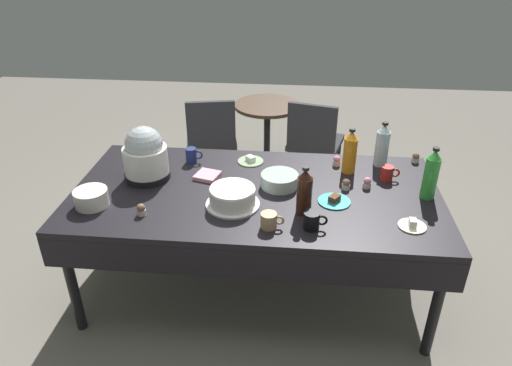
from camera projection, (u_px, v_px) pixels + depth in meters
name	position (u px, v px, depth m)	size (l,w,h in m)	color
ground	(256.00, 285.00, 3.18)	(9.00, 9.00, 0.00)	slate
potluck_table	(256.00, 199.00, 2.84)	(2.20, 1.10, 0.75)	black
frosted_layer_cake	(233.00, 197.00, 2.64)	(0.31, 0.31, 0.11)	silver
slow_cooker	(145.00, 155.00, 2.87)	(0.28, 0.28, 0.34)	black
glass_salad_bowl	(280.00, 180.00, 2.84)	(0.23, 0.23, 0.08)	#B2C6BC
ceramic_snack_bowl	(91.00, 198.00, 2.64)	(0.19, 0.19, 0.10)	silver
dessert_plate_coral	(144.00, 153.00, 3.23)	(0.14, 0.14, 0.05)	#E07266
dessert_plate_sage	(251.00, 160.00, 3.14)	(0.17, 0.17, 0.04)	#8CA87F
dessert_plate_teal	(334.00, 200.00, 2.69)	(0.19, 0.19, 0.04)	teal
dessert_plate_cream	(412.00, 225.00, 2.47)	(0.15, 0.15, 0.05)	beige
cupcake_rose	(337.00, 161.00, 3.09)	(0.05, 0.05, 0.07)	beige
cupcake_berry	(416.00, 158.00, 3.13)	(0.05, 0.05, 0.07)	beige
cupcake_vanilla	(367.00, 183.00, 2.83)	(0.05, 0.05, 0.07)	beige
cupcake_cocoa	(346.00, 184.00, 2.81)	(0.05, 0.05, 0.07)	beige
cupcake_lemon	(141.00, 210.00, 2.56)	(0.05, 0.05, 0.07)	beige
soda_bottle_water	(382.00, 145.00, 3.04)	(0.09, 0.09, 0.30)	silver
soda_bottle_orange_juice	(350.00, 152.00, 2.96)	(0.09, 0.09, 0.30)	orange
soda_bottle_cola	(304.00, 192.00, 2.53)	(0.08, 0.08, 0.29)	#33190F
soda_bottle_lime_soda	(431.00, 175.00, 2.67)	(0.08, 0.08, 0.32)	green
coffee_mug_red	(387.00, 173.00, 2.90)	(0.12, 0.08, 0.09)	#B2231E
coffee_mug_navy	(192.00, 155.00, 3.12)	(0.12, 0.07, 0.10)	navy
coffee_mug_black	(312.00, 221.00, 2.44)	(0.13, 0.08, 0.10)	black
coffee_mug_tan	(269.00, 220.00, 2.45)	(0.13, 0.09, 0.08)	tan
paper_napkin_stack	(207.00, 175.00, 2.95)	(0.14, 0.14, 0.02)	pink
maroon_chair_left	(211.00, 135.00, 4.19)	(0.52, 0.52, 0.85)	#333338
maroon_chair_right	(314.00, 139.00, 4.11)	(0.54, 0.54, 0.85)	#333338
round_cafe_table	(267.00, 127.00, 4.34)	(0.60, 0.60, 0.72)	#473323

